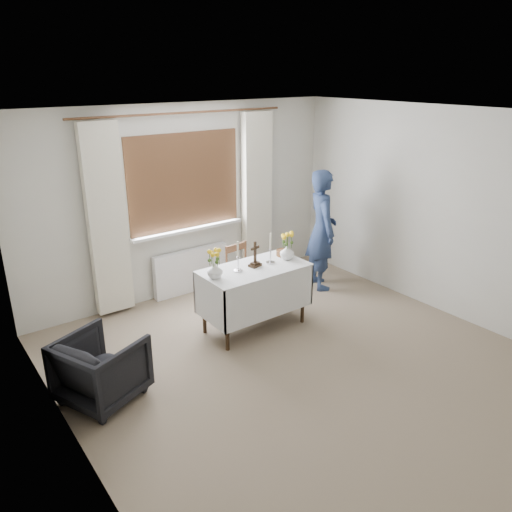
{
  "coord_description": "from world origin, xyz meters",
  "views": [
    {
      "loc": [
        -3.04,
        -3.18,
        2.88
      ],
      "look_at": [
        -0.05,
        0.86,
        0.99
      ],
      "focal_mm": 35.0,
      "sensor_mm": 36.0,
      "label": 1
    }
  ],
  "objects_px": {
    "person": "(322,230)",
    "flower_vase_left": "(215,270)",
    "flower_vase_right": "(287,252)",
    "wooden_chair": "(245,277)",
    "altar_table": "(254,298)",
    "wooden_cross": "(255,254)",
    "armchair": "(101,368)"
  },
  "relations": [
    {
      "from": "altar_table",
      "to": "wooden_cross",
      "type": "xyz_separation_m",
      "value": [
        0.03,
        0.03,
        0.53
      ]
    },
    {
      "from": "altar_table",
      "to": "flower_vase_left",
      "type": "relative_size",
      "value": 7.02
    },
    {
      "from": "altar_table",
      "to": "flower_vase_right",
      "type": "height_order",
      "value": "flower_vase_right"
    },
    {
      "from": "altar_table",
      "to": "armchair",
      "type": "bearing_deg",
      "value": -172.34
    },
    {
      "from": "person",
      "to": "flower_vase_left",
      "type": "relative_size",
      "value": 9.36
    },
    {
      "from": "wooden_chair",
      "to": "armchair",
      "type": "relative_size",
      "value": 1.18
    },
    {
      "from": "wooden_chair",
      "to": "flower_vase_right",
      "type": "bearing_deg",
      "value": -74.3
    },
    {
      "from": "wooden_cross",
      "to": "flower_vase_right",
      "type": "bearing_deg",
      "value": -18.64
    },
    {
      "from": "flower_vase_left",
      "to": "armchair",
      "type": "bearing_deg",
      "value": -169.18
    },
    {
      "from": "person",
      "to": "wooden_cross",
      "type": "relative_size",
      "value": 5.59
    },
    {
      "from": "altar_table",
      "to": "wooden_cross",
      "type": "distance_m",
      "value": 0.53
    },
    {
      "from": "wooden_cross",
      "to": "flower_vase_left",
      "type": "xyz_separation_m",
      "value": [
        -0.55,
        -0.02,
        -0.06
      ]
    },
    {
      "from": "altar_table",
      "to": "person",
      "type": "bearing_deg",
      "value": 16.51
    },
    {
      "from": "wooden_cross",
      "to": "wooden_chair",
      "type": "bearing_deg",
      "value": 53.83
    },
    {
      "from": "person",
      "to": "flower_vase_right",
      "type": "height_order",
      "value": "person"
    },
    {
      "from": "person",
      "to": "wooden_cross",
      "type": "bearing_deg",
      "value": 130.62
    },
    {
      "from": "altar_table",
      "to": "wooden_cross",
      "type": "bearing_deg",
      "value": 43.65
    },
    {
      "from": "wooden_chair",
      "to": "flower_vase_left",
      "type": "bearing_deg",
      "value": -152.16
    },
    {
      "from": "altar_table",
      "to": "flower_vase_right",
      "type": "distance_m",
      "value": 0.67
    },
    {
      "from": "armchair",
      "to": "flower_vase_right",
      "type": "xyz_separation_m",
      "value": [
        2.4,
        0.25,
        0.54
      ]
    },
    {
      "from": "flower_vase_left",
      "to": "altar_table",
      "type": "bearing_deg",
      "value": -1.07
    },
    {
      "from": "person",
      "to": "wooden_cross",
      "type": "distance_m",
      "value": 1.48
    },
    {
      "from": "armchair",
      "to": "person",
      "type": "bearing_deg",
      "value": -101.61
    },
    {
      "from": "wooden_cross",
      "to": "altar_table",
      "type": "bearing_deg",
      "value": -149.94
    },
    {
      "from": "flower_vase_right",
      "to": "wooden_chair",
      "type": "bearing_deg",
      "value": 112.64
    },
    {
      "from": "flower_vase_right",
      "to": "armchair",
      "type": "bearing_deg",
      "value": -174.03
    },
    {
      "from": "altar_table",
      "to": "flower_vase_left",
      "type": "distance_m",
      "value": 0.7
    },
    {
      "from": "armchair",
      "to": "wooden_chair",
      "type": "bearing_deg",
      "value": -92.94
    },
    {
      "from": "person",
      "to": "flower_vase_left",
      "type": "bearing_deg",
      "value": 126.94
    },
    {
      "from": "person",
      "to": "flower_vase_left",
      "type": "distance_m",
      "value": 2.02
    },
    {
      "from": "altar_table",
      "to": "flower_vase_left",
      "type": "height_order",
      "value": "flower_vase_left"
    },
    {
      "from": "wooden_chair",
      "to": "person",
      "type": "relative_size",
      "value": 0.49
    }
  ]
}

